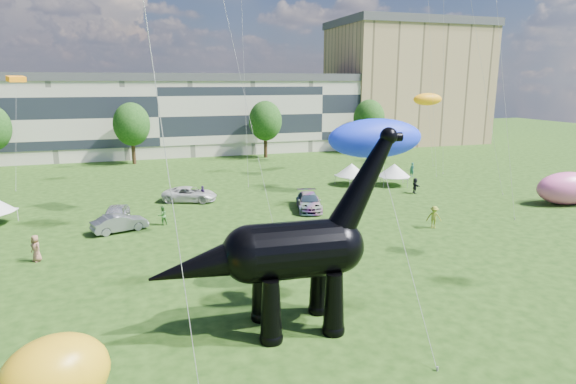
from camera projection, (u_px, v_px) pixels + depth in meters
name	position (u px, v px, depth m)	size (l,w,h in m)	color
ground	(382.00, 315.00, 25.05)	(220.00, 220.00, 0.00)	#16330C
terrace_row	(157.00, 118.00, 78.91)	(78.00, 11.00, 12.00)	beige
apartment_block	(406.00, 86.00, 94.74)	(28.00, 18.00, 22.00)	tan
tree_mid_left	(131.00, 121.00, 69.30)	(5.20, 5.20, 9.44)	#382314
tree_mid_right	(265.00, 118.00, 75.21)	(5.20, 5.20, 9.44)	#382314
tree_far_right	(369.00, 115.00, 80.52)	(5.20, 5.20, 9.44)	#382314
dinosaur_sculpture	(286.00, 254.00, 22.95)	(12.39, 3.53, 10.13)	black
car_silver	(116.00, 215.00, 40.67)	(1.91, 4.75, 1.62)	silver
car_grey	(120.00, 223.00, 38.80)	(1.52, 4.35, 1.43)	gray
car_white	(190.00, 194.00, 48.50)	(2.48, 5.38, 1.50)	silver
car_dark	(309.00, 202.00, 45.38)	(2.17, 5.34, 1.55)	#595960
gazebo_near	(394.00, 170.00, 55.76)	(4.70, 4.70, 2.55)	silver
gazebo_far	(351.00, 170.00, 56.13)	(4.45, 4.45, 2.53)	silver
inflatable_pink	(568.00, 188.00, 47.24)	(6.45, 3.23, 3.23)	pink
inflatable_yellow	(55.00, 376.00, 17.38)	(3.87, 2.98, 2.98)	gold
visitors	(285.00, 222.00, 38.52)	(48.05, 41.50, 1.87)	olive
kites	(295.00, 30.00, 41.73)	(64.99, 53.06, 29.64)	#F44310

